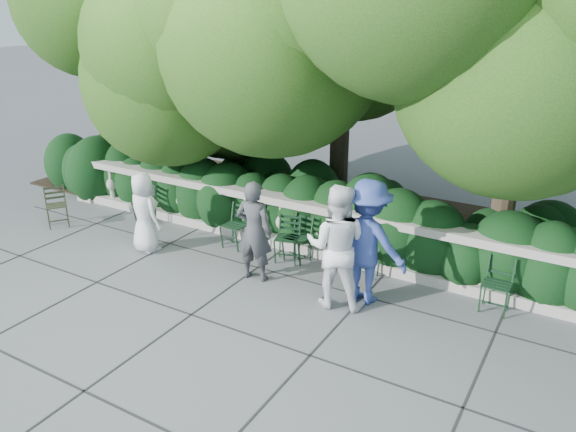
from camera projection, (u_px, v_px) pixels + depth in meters
The scene contains 15 objects.
ground at pixel (256, 294), 8.90m from camera, with size 90.00×90.00×0.00m, color #525459.
balustrade at pixel (310, 228), 10.16m from camera, with size 12.00×0.44×1.00m.
shrub_hedge at pixel (338, 231), 11.30m from camera, with size 15.00×2.60×1.70m, color black, non-canonical shape.
tree_canopy at pixel (386, 24), 9.68m from camera, with size 15.04×6.52×6.78m.
chair_a at pixel (139, 224), 11.64m from camera, with size 0.44×0.48×0.84m, color black, non-canonical shape.
chair_b at pixel (230, 250), 10.45m from camera, with size 0.44×0.48×0.84m, color black, non-canonical shape.
chair_c at pixel (285, 265), 9.89m from camera, with size 0.44×0.48×0.84m, color black, non-canonical shape.
chair_d at pixel (358, 278), 9.42m from camera, with size 0.44×0.48×0.84m, color black, non-canonical shape.
chair_e at pixel (292, 263), 9.93m from camera, with size 0.44×0.48×0.84m, color black, non-canonical shape.
chair_f at pixel (491, 315), 8.32m from camera, with size 0.44×0.48×0.84m, color black, non-canonical shape.
chair_weathered at pixel (60, 228), 11.42m from camera, with size 0.44×0.48×0.84m, color black, non-canonical shape.
person_businessman at pixel (144, 213), 10.19m from camera, with size 0.72×0.47×1.48m, color silver.
person_woman_grey at pixel (254, 231), 9.11m from camera, with size 0.62×0.41×1.71m, color #3A3A3E.
person_casual_man at pixel (337, 247), 8.29m from camera, with size 0.94×0.73×1.93m, color white.
person_older_blue at pixel (367, 242), 8.40m from camera, with size 1.26×0.73×1.95m, color #304292.
Camera 1 is at (4.38, -6.49, 4.43)m, focal length 35.00 mm.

